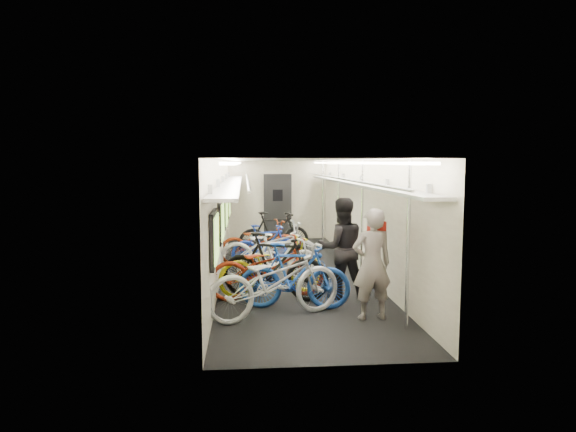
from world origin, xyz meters
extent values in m
plane|color=black|center=(0.00, 0.00, 0.00)|extent=(10.00, 10.00, 0.00)
plane|color=white|center=(0.00, 0.00, 2.40)|extent=(10.00, 10.00, 0.00)
plane|color=beige|center=(-1.50, 0.00, 1.20)|extent=(0.00, 10.00, 10.00)
plane|color=beige|center=(1.50, 0.00, 1.20)|extent=(0.00, 10.00, 10.00)
plane|color=beige|center=(0.00, 5.00, 1.20)|extent=(3.00, 0.00, 3.00)
plane|color=beige|center=(0.00, -5.00, 1.20)|extent=(3.00, 0.00, 3.00)
cube|color=black|center=(-1.46, -3.20, 1.25)|extent=(0.06, 1.10, 0.80)
cube|color=#98CB58|center=(-1.42, -3.20, 1.25)|extent=(0.02, 0.96, 0.66)
cube|color=black|center=(-1.46, -1.00, 1.25)|extent=(0.06, 1.10, 0.80)
cube|color=#98CB58|center=(-1.42, -1.00, 1.25)|extent=(0.02, 0.96, 0.66)
cube|color=black|center=(-1.46, 1.20, 1.25)|extent=(0.06, 1.10, 0.80)
cube|color=#98CB58|center=(-1.42, 1.20, 1.25)|extent=(0.02, 0.96, 0.66)
cube|color=black|center=(-1.46, 3.40, 1.25)|extent=(0.06, 1.10, 0.80)
cube|color=#98CB58|center=(-1.42, 3.40, 1.25)|extent=(0.02, 0.96, 0.66)
cube|color=yellow|center=(-1.45, -2.10, 1.30)|extent=(0.02, 0.22, 0.30)
cube|color=yellow|center=(-1.45, 0.10, 1.30)|extent=(0.02, 0.22, 0.30)
cube|color=yellow|center=(-1.45, 2.30, 1.30)|extent=(0.02, 0.22, 0.30)
cube|color=black|center=(0.00, 4.94, 1.00)|extent=(0.85, 0.08, 2.00)
cube|color=#999BA0|center=(-1.28, 0.00, 1.92)|extent=(0.40, 9.70, 0.05)
cube|color=#999BA0|center=(1.28, 0.00, 1.92)|extent=(0.40, 9.70, 0.05)
cylinder|color=silver|center=(-0.95, 0.00, 2.02)|extent=(0.04, 9.70, 0.04)
cylinder|color=silver|center=(0.95, 0.00, 2.02)|extent=(0.04, 9.70, 0.04)
cube|color=white|center=(-1.20, 0.00, 2.34)|extent=(0.18, 9.60, 0.04)
cube|color=white|center=(1.20, 0.00, 2.34)|extent=(0.18, 9.60, 0.04)
cylinder|color=silver|center=(1.25, -3.80, 1.20)|extent=(0.05, 0.05, 2.38)
cylinder|color=silver|center=(1.25, -1.00, 1.20)|extent=(0.05, 0.05, 2.38)
cylinder|color=silver|center=(1.25, 1.50, 1.20)|extent=(0.05, 0.05, 2.38)
cylinder|color=silver|center=(1.25, 4.00, 1.20)|extent=(0.05, 0.05, 2.38)
imported|color=silver|center=(-0.56, -3.10, 0.57)|extent=(2.31, 1.52, 1.15)
imported|color=#1A43A0|center=(-0.22, -2.64, 0.54)|extent=(1.85, 0.78, 1.08)
imported|color=maroon|center=(-0.62, -1.96, 0.54)|extent=(2.15, 1.12, 1.08)
imported|color=black|center=(-0.51, -2.00, 0.58)|extent=(1.99, 1.20, 1.16)
imported|color=#CFCD13|center=(-0.53, -1.72, 0.52)|extent=(2.07, 1.17, 1.03)
imported|color=white|center=(-0.36, -0.98, 0.51)|extent=(1.75, 0.95, 1.01)
imported|color=silver|center=(-0.50, -0.08, 0.56)|extent=(2.24, 1.14, 1.12)
imported|color=#1B36A2|center=(-0.54, 0.81, 0.48)|extent=(1.66, 0.82, 0.96)
imported|color=maroon|center=(-0.68, 1.22, 0.50)|extent=(2.02, 1.20, 1.00)
imported|color=black|center=(-0.28, 2.04, 0.57)|extent=(1.96, 1.06, 1.14)
imported|color=gray|center=(0.88, -3.26, 0.84)|extent=(0.66, 0.48, 1.68)
imported|color=black|center=(0.65, -2.02, 0.88)|extent=(0.90, 0.73, 1.75)
cube|color=#B11C11|center=(0.97, -3.16, 1.28)|extent=(0.27, 0.16, 0.38)
camera|label=1|loc=(-1.01, -10.67, 2.36)|focal=32.00mm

